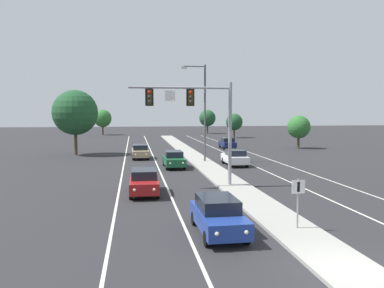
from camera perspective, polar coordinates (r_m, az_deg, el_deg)
ground_plane at (r=14.54m, az=21.90°, el=-17.05°), size 260.00×260.00×0.00m
median_island at (r=30.86m, az=4.73°, el=-5.07°), size 2.40×110.00×0.15m
lane_stripe_oncoming_center at (r=37.06m, az=-4.88°, el=-3.54°), size 0.14×100.00×0.01m
lane_stripe_receding_center at (r=38.79m, az=9.14°, el=-3.21°), size 0.14×100.00×0.01m
edge_stripe_left at (r=37.00m, az=-10.00°, el=-3.60°), size 0.14×100.00×0.01m
edge_stripe_right at (r=39.90m, az=13.67°, el=-3.06°), size 0.14×100.00×0.01m
overhead_signal_mast at (r=27.20m, az=0.91°, el=4.74°), size 7.15×0.44×7.20m
median_sign_post at (r=18.13m, az=15.15°, el=-7.31°), size 0.60×0.10×2.20m
street_lamp_median at (r=40.91m, az=1.58°, el=5.39°), size 2.58×0.28×10.00m
car_oncoming_blue at (r=17.39m, az=3.81°, el=-10.27°), size 1.88×4.49×1.58m
car_oncoming_red at (r=25.63m, az=-6.96°, el=-5.41°), size 1.91×4.50×1.58m
car_oncoming_green at (r=37.30m, az=-2.66°, el=-2.21°), size 1.86×4.49×1.58m
car_oncoming_tan at (r=44.89m, az=-7.54°, el=-1.07°), size 1.90×4.50×1.58m
car_receding_white at (r=39.01m, az=6.24°, el=-1.93°), size 1.84×4.48×1.58m
car_receding_navy at (r=56.74m, az=5.17°, el=0.15°), size 1.92×4.51×1.58m
tree_far_left_c at (r=50.03m, az=-16.61°, el=4.39°), size 5.50×5.50×7.96m
tree_far_left_a at (r=91.97m, az=-12.85°, el=3.65°), size 4.03×4.03×5.83m
tree_far_right_a at (r=95.26m, az=2.25°, el=3.78°), size 3.99×3.99×5.77m
tree_far_right_c at (r=58.64m, az=15.24°, el=2.40°), size 3.31×3.31×4.78m
tree_far_right_b at (r=80.45m, az=6.15°, el=3.19°), size 3.41×3.41×4.94m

